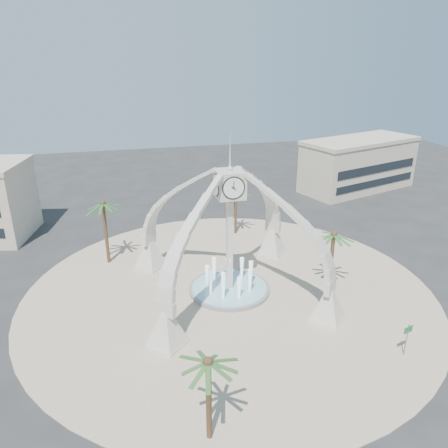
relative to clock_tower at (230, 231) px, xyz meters
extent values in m
plane|color=#282828|center=(0.00, 0.00, -6.49)|extent=(140.00, 140.00, 0.00)
cylinder|color=tan|center=(0.00, 0.00, -6.46)|extent=(40.00, 40.00, 0.06)
cube|color=beige|center=(0.00, 0.00, -1.59)|extent=(0.55, 0.55, 9.80)
cube|color=beige|center=(0.00, 0.00, 4.56)|extent=(2.50, 2.50, 2.50)
cone|color=beige|center=(0.00, 0.00, 7.81)|extent=(0.20, 0.20, 4.00)
cylinder|color=white|center=(0.00, -1.29, 4.56)|extent=(1.84, 0.04, 1.84)
pyramid|color=beige|center=(7.07, 7.07, -4.89)|extent=(3.80, 3.80, 3.20)
pyramid|color=beige|center=(-7.07, 7.07, -4.89)|extent=(3.80, 3.80, 3.20)
pyramid|color=beige|center=(-7.07, -7.07, -4.89)|extent=(3.80, 3.80, 3.20)
pyramid|color=beige|center=(7.07, -7.07, -4.89)|extent=(3.80, 3.80, 3.20)
cylinder|color=gray|center=(0.00, 0.00, -6.29)|extent=(8.00, 8.00, 0.40)
cylinder|color=#8AC2CF|center=(0.00, 0.00, -6.07)|extent=(7.40, 7.40, 0.04)
cone|color=white|center=(0.00, 0.00, -4.47)|extent=(0.60, 0.60, 3.20)
cube|color=#C1B197|center=(30.00, 28.00, -2.49)|extent=(21.49, 13.79, 8.00)
cube|color=#C1B197|center=(30.00, 28.00, 1.81)|extent=(21.87, 14.17, 0.60)
cylinder|color=brown|center=(9.95, -1.69, -3.55)|extent=(0.39, 0.39, 5.89)
cylinder|color=brown|center=(-11.56, 9.37, -2.89)|extent=(0.38, 0.38, 7.20)
cylinder|color=brown|center=(4.52, 13.97, -3.52)|extent=(0.34, 0.34, 5.93)
cylinder|color=brown|center=(-5.72, -16.78, -3.56)|extent=(0.36, 0.36, 5.86)
cylinder|color=slate|center=(10.76, -12.88, -5.06)|extent=(0.09, 0.09, 2.86)
cube|color=#1C722B|center=(10.76, -12.88, -4.09)|extent=(0.95, 0.30, 0.57)
cube|color=white|center=(10.76, -12.88, -4.09)|extent=(1.02, 0.30, 0.65)
camera|label=1|loc=(-9.78, -36.55, 15.81)|focal=35.00mm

